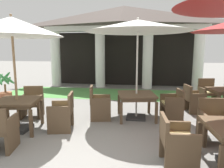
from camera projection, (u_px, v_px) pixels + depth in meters
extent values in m
plane|color=gray|center=(81.00, 161.00, 3.66)|extent=(60.00, 60.00, 0.00)
cylinder|color=white|center=(56.00, 59.00, 11.16)|extent=(0.50, 0.50, 2.85)
cylinder|color=white|center=(100.00, 60.00, 10.80)|extent=(0.50, 0.50, 2.85)
cylinder|color=white|center=(148.00, 60.00, 10.44)|extent=(0.50, 0.50, 2.85)
cylinder|color=white|center=(198.00, 60.00, 10.07)|extent=(0.50, 0.50, 2.85)
cube|color=white|center=(124.00, 28.00, 10.37)|extent=(8.03, 0.70, 0.24)
pyramid|color=#514742|center=(124.00, 16.00, 10.27)|extent=(8.43, 2.52, 0.95)
cube|color=black|center=(125.00, 59.00, 11.49)|extent=(7.83, 0.16, 2.85)
cube|color=#519347|center=(119.00, 94.00, 9.22)|extent=(10.23, 2.35, 0.01)
cube|color=brown|center=(17.00, 101.00, 4.96)|extent=(1.12, 1.12, 0.05)
cube|color=brown|center=(17.00, 103.00, 4.97)|extent=(1.03, 1.03, 0.08)
cube|color=brown|center=(31.00, 124.00, 4.62)|extent=(0.08, 0.08, 0.63)
cube|color=brown|center=(7.00, 113.00, 5.44)|extent=(0.08, 0.08, 0.63)
cube|color=brown|center=(42.00, 112.00, 5.49)|extent=(0.08, 0.08, 0.63)
cube|color=#2D2D2D|center=(19.00, 128.00, 5.07)|extent=(0.52, 0.52, 0.09)
cylinder|color=olive|center=(16.00, 81.00, 4.89)|extent=(0.05, 0.05, 2.39)
cone|color=white|center=(11.00, 26.00, 4.69)|extent=(2.29, 2.29, 0.43)
sphere|color=olive|center=(11.00, 15.00, 4.65)|extent=(0.06, 0.06, 0.06)
cube|color=brown|center=(12.00, 133.00, 4.05)|extent=(0.17, 0.55, 0.66)
cube|color=brown|center=(17.00, 135.00, 4.31)|extent=(0.07, 0.07, 0.37)
cube|color=brown|center=(7.00, 146.00, 3.83)|extent=(0.07, 0.07, 0.37)
cube|color=brown|center=(32.00, 104.00, 6.02)|extent=(0.64, 0.62, 0.07)
cube|color=#E0CC7F|center=(32.00, 102.00, 6.01)|extent=(0.59, 0.57, 0.05)
cube|color=brown|center=(34.00, 93.00, 6.21)|extent=(0.55, 0.17, 0.45)
cube|color=brown|center=(41.00, 106.00, 6.04)|extent=(0.17, 0.52, 0.64)
cube|color=brown|center=(23.00, 106.00, 6.01)|extent=(0.17, 0.52, 0.64)
cube|color=brown|center=(38.00, 113.00, 5.84)|extent=(0.07, 0.07, 0.35)
cube|color=brown|center=(20.00, 114.00, 5.81)|extent=(0.07, 0.07, 0.35)
cube|color=brown|center=(43.00, 109.00, 6.29)|extent=(0.07, 0.07, 0.35)
cube|color=brown|center=(26.00, 109.00, 6.26)|extent=(0.07, 0.07, 0.35)
cube|color=brown|center=(61.00, 112.00, 5.07)|extent=(0.65, 0.69, 0.07)
cube|color=#E0CC7F|center=(61.00, 110.00, 5.06)|extent=(0.59, 0.64, 0.05)
cube|color=brown|center=(71.00, 102.00, 5.04)|extent=(0.18, 0.59, 0.43)
cube|color=brown|center=(59.00, 120.00, 4.81)|extent=(0.53, 0.17, 0.65)
cube|color=brown|center=(63.00, 113.00, 5.36)|extent=(0.53, 0.17, 0.65)
cube|color=brown|center=(49.00, 126.00, 4.83)|extent=(0.07, 0.07, 0.40)
cube|color=brown|center=(54.00, 118.00, 5.36)|extent=(0.07, 0.07, 0.40)
cube|color=brown|center=(70.00, 125.00, 4.85)|extent=(0.07, 0.07, 0.40)
cube|color=brown|center=(73.00, 118.00, 5.38)|extent=(0.07, 0.07, 0.40)
cube|color=brown|center=(136.00, 94.00, 5.86)|extent=(1.16, 1.16, 0.05)
cube|color=brown|center=(136.00, 97.00, 5.87)|extent=(1.06, 1.06, 0.09)
cube|color=brown|center=(121.00, 113.00, 5.46)|extent=(0.08, 0.08, 0.58)
cube|color=brown|center=(156.00, 113.00, 5.49)|extent=(0.08, 0.08, 0.58)
cube|color=brown|center=(119.00, 104.00, 6.36)|extent=(0.08, 0.08, 0.58)
cube|color=brown|center=(149.00, 104.00, 6.40)|extent=(0.08, 0.08, 0.58)
cube|color=#2D2D2D|center=(136.00, 117.00, 5.97)|extent=(0.53, 0.53, 0.06)
cylinder|color=beige|center=(137.00, 74.00, 5.77)|extent=(0.05, 0.05, 2.52)
cone|color=white|center=(138.00, 26.00, 5.56)|extent=(2.83, 2.83, 0.32)
sphere|color=beige|center=(138.00, 18.00, 5.53)|extent=(0.06, 0.06, 0.06)
cube|color=brown|center=(171.00, 105.00, 5.95)|extent=(0.61, 0.64, 0.07)
cube|color=#E0CC7F|center=(172.00, 103.00, 5.94)|extent=(0.56, 0.59, 0.05)
cube|color=brown|center=(180.00, 97.00, 5.92)|extent=(0.16, 0.55, 0.40)
cube|color=brown|center=(174.00, 109.00, 5.70)|extent=(0.52, 0.16, 0.65)
cube|color=brown|center=(169.00, 104.00, 6.21)|extent=(0.52, 0.16, 0.65)
cube|color=brown|center=(166.00, 115.00, 5.73)|extent=(0.07, 0.07, 0.35)
cube|color=brown|center=(161.00, 109.00, 6.22)|extent=(0.07, 0.07, 0.35)
cube|color=brown|center=(182.00, 114.00, 5.74)|extent=(0.07, 0.07, 0.35)
cube|color=brown|center=(176.00, 109.00, 6.23)|extent=(0.07, 0.07, 0.35)
cube|color=brown|center=(101.00, 104.00, 5.87)|extent=(0.64, 0.64, 0.07)
cube|color=#E0CC7F|center=(101.00, 102.00, 5.86)|extent=(0.59, 0.58, 0.05)
cube|color=brown|center=(91.00, 94.00, 5.82)|extent=(0.16, 0.54, 0.46)
cube|color=brown|center=(101.00, 105.00, 6.13)|extent=(0.55, 0.16, 0.64)
cube|color=brown|center=(101.00, 110.00, 5.64)|extent=(0.55, 0.16, 0.64)
cube|color=brown|center=(109.00, 109.00, 6.15)|extent=(0.07, 0.07, 0.40)
cube|color=brown|center=(110.00, 114.00, 5.67)|extent=(0.07, 0.07, 0.40)
cube|color=brown|center=(92.00, 109.00, 6.14)|extent=(0.07, 0.07, 0.40)
cube|color=brown|center=(91.00, 114.00, 5.66)|extent=(0.07, 0.07, 0.40)
cube|color=brown|center=(221.00, 166.00, 2.97)|extent=(0.07, 0.07, 0.61)
cube|color=brown|center=(199.00, 138.00, 3.90)|extent=(0.07, 0.07, 0.61)
cube|color=brown|center=(178.00, 142.00, 3.45)|extent=(0.57, 0.65, 0.07)
cube|color=#E0CC7F|center=(179.00, 138.00, 3.44)|extent=(0.52, 0.60, 0.05)
cube|color=brown|center=(164.00, 128.00, 3.44)|extent=(0.10, 0.62, 0.39)
cube|color=brown|center=(174.00, 139.00, 3.75)|extent=(0.53, 0.10, 0.68)
cube|color=brown|center=(183.00, 155.00, 3.18)|extent=(0.53, 0.10, 0.68)
cube|color=brown|center=(188.00, 148.00, 3.75)|extent=(0.06, 0.06, 0.39)
cube|color=brown|center=(198.00, 165.00, 3.20)|extent=(0.06, 0.06, 0.39)
cube|color=brown|center=(161.00, 147.00, 3.79)|extent=(0.06, 0.06, 0.39)
cube|color=brown|center=(166.00, 163.00, 3.23)|extent=(0.06, 0.06, 0.39)
cube|color=brown|center=(215.00, 123.00, 4.32)|extent=(0.62, 0.55, 0.07)
cube|color=#E0CC7F|center=(216.00, 121.00, 4.31)|extent=(0.57, 0.50, 0.05)
cube|color=brown|center=(212.00, 108.00, 4.51)|extent=(0.59, 0.10, 0.44)
cube|color=brown|center=(201.00, 127.00, 4.36)|extent=(0.10, 0.51, 0.66)
cube|color=brown|center=(205.00, 138.00, 4.16)|extent=(0.06, 0.06, 0.39)
cube|color=brown|center=(223.00, 130.00, 4.56)|extent=(0.06, 0.06, 0.39)
cube|color=brown|center=(198.00, 129.00, 4.60)|extent=(0.06, 0.06, 0.39)
cube|color=brown|center=(224.00, 90.00, 6.51)|extent=(1.01, 1.01, 0.05)
cube|color=brown|center=(224.00, 92.00, 6.52)|extent=(0.93, 0.93, 0.07)
cube|color=brown|center=(218.00, 106.00, 6.17)|extent=(0.08, 0.08, 0.60)
cube|color=brown|center=(205.00, 99.00, 6.95)|extent=(0.08, 0.08, 0.60)
cube|color=#2D2D2D|center=(223.00, 110.00, 6.62)|extent=(0.49, 0.49, 0.07)
cube|color=brown|center=(209.00, 93.00, 7.48)|extent=(0.68, 0.62, 0.07)
cube|color=#E0CC7F|center=(209.00, 92.00, 7.47)|extent=(0.63, 0.57, 0.05)
cube|color=brown|center=(206.00, 85.00, 7.67)|extent=(0.59, 0.17, 0.47)
cube|color=brown|center=(216.00, 96.00, 7.50)|extent=(0.16, 0.52, 0.60)
cube|color=brown|center=(201.00, 96.00, 7.48)|extent=(0.16, 0.52, 0.60)
cube|color=brown|center=(219.00, 101.00, 7.30)|extent=(0.07, 0.07, 0.35)
cube|color=brown|center=(204.00, 101.00, 7.27)|extent=(0.07, 0.07, 0.35)
cube|color=brown|center=(212.00, 98.00, 7.75)|extent=(0.07, 0.07, 0.35)
cube|color=brown|center=(198.00, 98.00, 7.73)|extent=(0.07, 0.07, 0.35)
cube|color=brown|center=(194.00, 99.00, 6.52)|extent=(0.59, 0.65, 0.07)
cube|color=#E0CC7F|center=(194.00, 97.00, 6.51)|extent=(0.54, 0.60, 0.05)
cube|color=brown|center=(188.00, 92.00, 6.47)|extent=(0.17, 0.57, 0.41)
cube|color=brown|center=(191.00, 100.00, 6.79)|extent=(0.49, 0.15, 0.64)
cube|color=brown|center=(198.00, 104.00, 6.27)|extent=(0.49, 0.15, 0.64)
cube|color=brown|center=(197.00, 104.00, 6.81)|extent=(0.07, 0.07, 0.37)
cube|color=brown|center=(204.00, 108.00, 6.31)|extent=(0.07, 0.07, 0.37)
cube|color=brown|center=(184.00, 104.00, 6.80)|extent=(0.07, 0.07, 0.37)
cube|color=brown|center=(190.00, 108.00, 6.29)|extent=(0.07, 0.07, 0.37)
cylinder|color=#995638|center=(6.00, 96.00, 8.09)|extent=(0.45, 0.45, 0.30)
cylinder|color=brown|center=(5.00, 88.00, 8.04)|extent=(0.07, 0.07, 0.32)
ellipsoid|color=#387F42|center=(9.00, 80.00, 7.92)|extent=(0.18, 0.54, 0.42)
ellipsoid|color=#387F42|center=(9.00, 80.00, 8.12)|extent=(0.37, 0.27, 0.35)
ellipsoid|color=#387F42|center=(5.00, 78.00, 8.16)|extent=(0.45, 0.33, 0.51)
ellipsoid|color=#387F42|center=(0.00, 81.00, 7.90)|extent=(0.35, 0.31, 0.35)
ellipsoid|color=#387F42|center=(4.00, 79.00, 7.86)|extent=(0.36, 0.30, 0.48)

